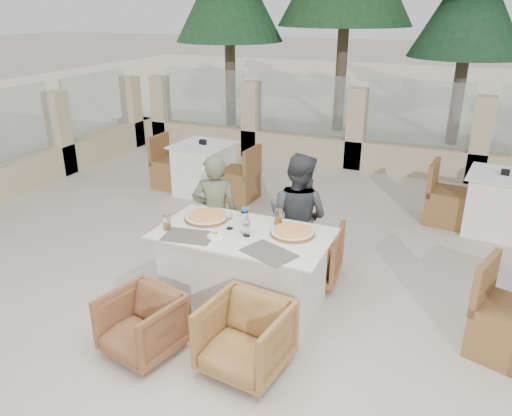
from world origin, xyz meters
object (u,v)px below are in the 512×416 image
at_px(dining_table, 243,269).
at_px(wine_glass_centre, 230,220).
at_px(bg_table_a, 204,169).
at_px(armchair_far_left, 243,237).
at_px(armchair_far_right, 309,252).
at_px(diner_right, 298,218).
at_px(pizza_right, 292,232).
at_px(pizza_left, 206,217).
at_px(beer_glass_left, 167,223).
at_px(armchair_near_right, 245,338).
at_px(diner_left, 216,215).
at_px(beer_glass_right, 278,217).
at_px(bg_table_b, 499,204).
at_px(water_bottle, 245,221).
at_px(armchair_near_left, 142,324).
at_px(olive_dish, 215,235).
at_px(wine_glass_near, 247,227).

distance_m(dining_table, wine_glass_centre, 0.50).
bearing_deg(bg_table_a, armchair_far_left, -46.50).
height_order(armchair_far_right, diner_right, diner_right).
xyz_separation_m(pizza_right, armchair_far_right, (-0.02, 0.60, -0.49)).
bearing_deg(pizza_left, beer_glass_left, -122.01).
height_order(armchair_near_right, diner_right, diner_right).
bearing_deg(beer_glass_left, diner_left, 79.87).
relative_size(pizza_left, armchair_far_right, 0.64).
distance_m(beer_glass_right, bg_table_b, 3.24).
height_order(wine_glass_centre, beer_glass_left, wine_glass_centre).
relative_size(dining_table, armchair_near_right, 2.50).
height_order(water_bottle, diner_left, diner_left).
distance_m(armchair_far_left, armchair_near_left, 1.85).
distance_m(water_bottle, diner_left, 0.79).
distance_m(dining_table, olive_dish, 0.49).
distance_m(pizza_right, bg_table_b, 3.24).
relative_size(dining_table, bg_table_a, 0.98).
distance_m(armchair_near_right, diner_left, 1.67).
height_order(bg_table_a, bg_table_b, same).
bearing_deg(diner_right, bg_table_b, -124.31).
xyz_separation_m(armchair_far_left, diner_left, (-0.14, -0.38, 0.39)).
bearing_deg(diner_right, beer_glass_left, 53.56).
xyz_separation_m(water_bottle, beer_glass_right, (0.21, 0.30, -0.05)).
distance_m(diner_left, bg_table_b, 3.63).
xyz_separation_m(wine_glass_near, diner_right, (0.23, 0.77, -0.18)).
relative_size(pizza_right, armchair_near_left, 0.69).
relative_size(armchair_far_left, armchair_near_right, 0.92).
relative_size(armchair_far_left, diner_right, 0.43).
bearing_deg(olive_dish, bg_table_b, 50.50).
bearing_deg(bg_table_a, water_bottle, -50.71).
height_order(pizza_right, water_bottle, water_bottle).
relative_size(wine_glass_centre, diner_right, 0.13).
distance_m(pizza_left, beer_glass_left, 0.42).
bearing_deg(armchair_near_left, wine_glass_centre, 84.91).
distance_m(wine_glass_centre, beer_glass_left, 0.58).
bearing_deg(dining_table, armchair_far_right, 60.83).
distance_m(armchair_near_right, diner_right, 1.60).
relative_size(diner_left, diner_right, 0.96).
relative_size(armchair_far_right, bg_table_a, 0.40).
bearing_deg(armchair_near_right, armchair_far_left, 122.44).
bearing_deg(water_bottle, armchair_near_left, -116.89).
distance_m(wine_glass_near, armchair_far_right, 1.04).
xyz_separation_m(pizza_right, bg_table_b, (1.83, 2.65, -0.41)).
relative_size(beer_glass_left, bg_table_b, 0.08).
xyz_separation_m(armchair_far_left, diner_right, (0.70, -0.15, 0.42)).
bearing_deg(olive_dish, diner_left, 117.73).
xyz_separation_m(dining_table, armchair_near_left, (-0.47, -0.98, -0.12)).
bearing_deg(armchair_far_left, diner_left, 85.97).
distance_m(water_bottle, armchair_near_left, 1.26).
xyz_separation_m(water_bottle, diner_left, (-0.57, 0.50, -0.24)).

